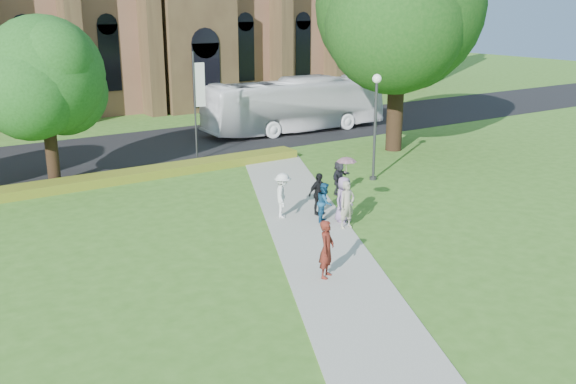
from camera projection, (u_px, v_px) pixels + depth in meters
ground at (334, 250)px, 22.97m from camera, size 160.00×160.00×0.00m
road at (133, 149)px, 38.93m from camera, size 160.00×10.00×0.02m
footpath at (317, 241)px, 23.76m from camera, size 15.58×28.54×0.04m
flower_hedge at (143, 174)px, 32.38m from camera, size 18.00×1.40×0.45m
streetlamp at (376, 114)px, 31.22m from camera, size 0.44×0.44×5.24m
large_tree at (400, 6)px, 36.31m from camera, size 9.60×9.60×13.20m
street_tree_1 at (44, 76)px, 29.88m from camera, size 5.60×5.60×8.05m
banner_pole_0 at (197, 100)px, 35.27m from camera, size 0.70×0.10×6.00m
tour_coach at (295, 105)px, 43.78m from camera, size 13.19×3.68×3.64m
pedestrian_0 at (327, 249)px, 20.33m from camera, size 0.83×0.77×1.90m
pedestrian_1 at (325, 202)px, 25.62m from camera, size 0.98×0.99×1.61m
pedestrian_2 at (283, 195)px, 26.11m from camera, size 1.25×1.38×1.86m
pedestrian_3 at (318, 194)px, 26.47m from camera, size 1.07×0.54×1.77m
pedestrian_4 at (344, 199)px, 25.62m from camera, size 1.01×0.77×1.84m
pedestrian_5 at (339, 177)px, 29.37m from camera, size 1.53×1.07×1.59m
pedestrian_6 at (347, 205)px, 24.85m from camera, size 0.69×0.45×1.88m
parasol at (346, 168)px, 25.44m from camera, size 0.94×0.94×0.67m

